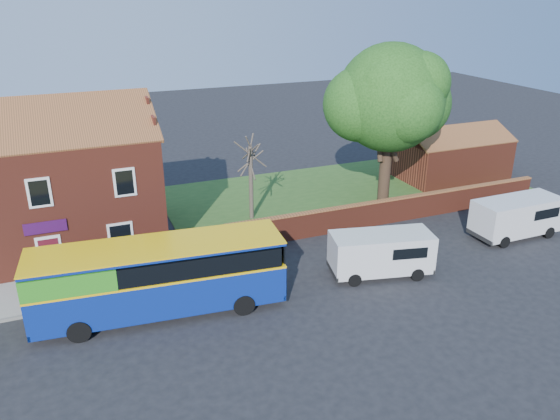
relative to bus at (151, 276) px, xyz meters
name	(u,v)px	position (x,y,z in m)	size (l,w,h in m)	color
ground	(229,325)	(2.83, -2.19, -1.90)	(120.00, 120.00, 0.00)	black
pavement	(55,292)	(-4.17, 3.56, -1.84)	(18.00, 3.50, 0.12)	gray
kerb	(56,310)	(-4.17, 1.81, -1.83)	(18.00, 0.15, 0.14)	slate
grass_strip	(347,191)	(15.83, 10.81, -1.88)	(26.00, 12.00, 0.04)	#426B28
shop_building	(42,190)	(-4.19, 9.31, 1.51)	(12.30, 8.13, 10.50)	maroon
boundary_wall	(393,210)	(15.83, 4.81, -1.09)	(22.00, 0.38, 1.60)	maroon
outbuilding	(450,157)	(24.83, 10.81, -0.29)	(8.20, 5.06, 4.17)	maroon
bus	(151,276)	(0.00, 0.00, 0.00)	(11.23, 3.79, 3.36)	navy
van_near	(381,252)	(11.44, -0.74, -0.64)	(5.45, 3.12, 2.25)	silver
van_far	(517,216)	(21.34, 0.28, -0.59)	(5.33, 2.25, 2.33)	silver
large_tree	(390,101)	(17.07, 8.03, 5.10)	(8.77, 6.94, 10.69)	black
bare_tree	(251,179)	(7.77, 8.72, 0.77)	(1.95, 2.33, 5.21)	#4C4238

